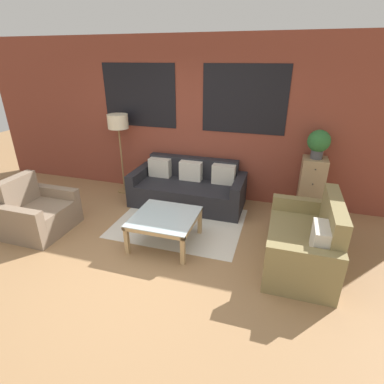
{
  "coord_description": "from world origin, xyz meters",
  "views": [
    {
      "loc": [
        1.64,
        -2.73,
        2.44
      ],
      "look_at": [
        0.4,
        1.27,
        0.55
      ],
      "focal_mm": 28.0,
      "sensor_mm": 36.0,
      "label": 1
    }
  ],
  "objects_px": {
    "settee_vintage": "(305,243)",
    "armchair_corner": "(38,214)",
    "coffee_table": "(165,220)",
    "drawer_cabinet": "(311,187)",
    "floor_lamp": "(118,126)",
    "potted_plant": "(319,142)",
    "couch_dark": "(188,188)"
  },
  "relations": [
    {
      "from": "settee_vintage",
      "to": "armchair_corner",
      "type": "relative_size",
      "value": 1.55
    },
    {
      "from": "settee_vintage",
      "to": "armchair_corner",
      "type": "xyz_separation_m",
      "value": [
        -3.82,
        -0.32,
        -0.03
      ]
    },
    {
      "from": "coffee_table",
      "to": "drawer_cabinet",
      "type": "bearing_deg",
      "value": 38.05
    },
    {
      "from": "settee_vintage",
      "to": "drawer_cabinet",
      "type": "distance_m",
      "value": 1.48
    },
    {
      "from": "floor_lamp",
      "to": "armchair_corner",
      "type": "bearing_deg",
      "value": -106.26
    },
    {
      "from": "armchair_corner",
      "to": "potted_plant",
      "type": "bearing_deg",
      "value": 24.38
    },
    {
      "from": "couch_dark",
      "to": "armchair_corner",
      "type": "bearing_deg",
      "value": -140.31
    },
    {
      "from": "coffee_table",
      "to": "settee_vintage",
      "type": "bearing_deg",
      "value": 2.32
    },
    {
      "from": "settee_vintage",
      "to": "coffee_table",
      "type": "height_order",
      "value": "settee_vintage"
    },
    {
      "from": "couch_dark",
      "to": "settee_vintage",
      "type": "bearing_deg",
      "value": -32.77
    },
    {
      "from": "coffee_table",
      "to": "drawer_cabinet",
      "type": "xyz_separation_m",
      "value": [
        1.97,
        1.54,
        0.12
      ]
    },
    {
      "from": "drawer_cabinet",
      "to": "potted_plant",
      "type": "height_order",
      "value": "potted_plant"
    },
    {
      "from": "floor_lamp",
      "to": "couch_dark",
      "type": "bearing_deg",
      "value": -6.01
    },
    {
      "from": "coffee_table",
      "to": "potted_plant",
      "type": "xyz_separation_m",
      "value": [
        1.97,
        1.54,
        0.87
      ]
    },
    {
      "from": "floor_lamp",
      "to": "drawer_cabinet",
      "type": "relative_size",
      "value": 1.53
    },
    {
      "from": "armchair_corner",
      "to": "potted_plant",
      "type": "height_order",
      "value": "potted_plant"
    },
    {
      "from": "drawer_cabinet",
      "to": "armchair_corner",
      "type": "bearing_deg",
      "value": -155.62
    },
    {
      "from": "settee_vintage",
      "to": "floor_lamp",
      "type": "bearing_deg",
      "value": 157.27
    },
    {
      "from": "couch_dark",
      "to": "potted_plant",
      "type": "relative_size",
      "value": 4.39
    },
    {
      "from": "couch_dark",
      "to": "settee_vintage",
      "type": "xyz_separation_m",
      "value": [
        1.94,
        -1.25,
        0.03
      ]
    },
    {
      "from": "drawer_cabinet",
      "to": "settee_vintage",
      "type": "bearing_deg",
      "value": -94.52
    },
    {
      "from": "settee_vintage",
      "to": "coffee_table",
      "type": "xyz_separation_m",
      "value": [
        -1.85,
        -0.08,
        0.06
      ]
    },
    {
      "from": "armchair_corner",
      "to": "settee_vintage",
      "type": "bearing_deg",
      "value": 4.77
    },
    {
      "from": "couch_dark",
      "to": "floor_lamp",
      "type": "height_order",
      "value": "floor_lamp"
    },
    {
      "from": "drawer_cabinet",
      "to": "coffee_table",
      "type": "bearing_deg",
      "value": -141.95
    },
    {
      "from": "armchair_corner",
      "to": "potted_plant",
      "type": "relative_size",
      "value": 2.03
    },
    {
      "from": "armchair_corner",
      "to": "coffee_table",
      "type": "distance_m",
      "value": 1.99
    },
    {
      "from": "armchair_corner",
      "to": "floor_lamp",
      "type": "bearing_deg",
      "value": 73.74
    },
    {
      "from": "couch_dark",
      "to": "potted_plant",
      "type": "distance_m",
      "value": 2.27
    },
    {
      "from": "coffee_table",
      "to": "floor_lamp",
      "type": "bearing_deg",
      "value": 135.05
    },
    {
      "from": "couch_dark",
      "to": "potted_plant",
      "type": "bearing_deg",
      "value": 6.11
    },
    {
      "from": "armchair_corner",
      "to": "coffee_table",
      "type": "relative_size",
      "value": 1.06
    }
  ]
}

